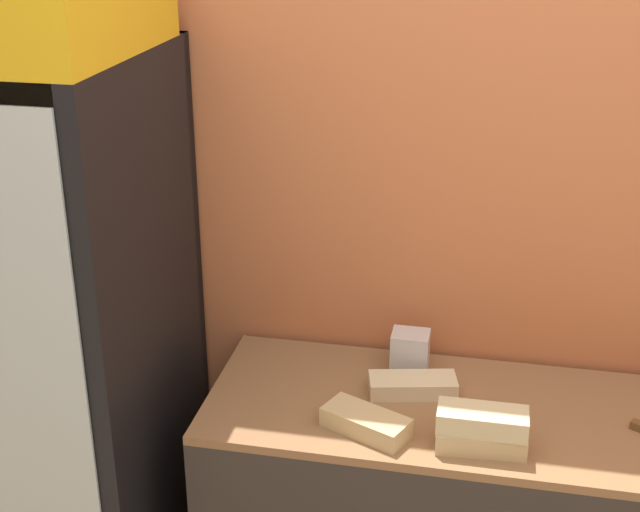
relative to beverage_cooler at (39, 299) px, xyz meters
The scene contains 7 objects.
wall_back 1.33m from the beverage_cooler, 15.98° to the left, with size 5.20×0.09×2.70m.
beverage_cooler is the anchor object (origin of this frame).
sandwich_stack_bottom 1.31m from the beverage_cooler, ahead, with size 0.23×0.11×0.06m.
sandwich_stack_middle 1.30m from the beverage_cooler, ahead, with size 0.23×0.10×0.06m.
sandwich_flat_left 1.01m from the beverage_cooler, ahead, with size 0.25×0.19×0.05m.
sandwich_flat_right 1.10m from the beverage_cooler, ahead, with size 0.26×0.15×0.05m.
napkin_dispenser 1.09m from the beverage_cooler, 11.10° to the left, with size 0.11×0.09×0.12m.
Camera 1 is at (0.01, -1.29, 2.22)m, focal length 50.00 mm.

